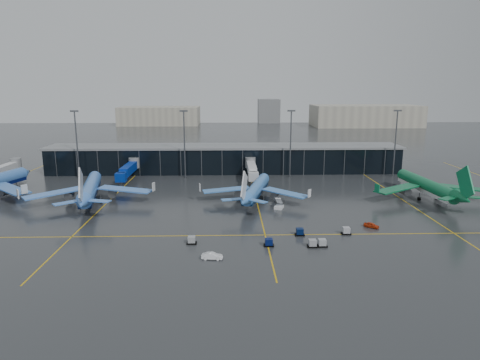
{
  "coord_description": "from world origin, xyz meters",
  "views": [
    {
      "loc": [
        1.51,
        -109.98,
        34.23
      ],
      "look_at": [
        5.0,
        18.0,
        6.0
      ],
      "focal_mm": 32.0,
      "sensor_mm": 36.0,
      "label": 1
    }
  ],
  "objects_px": {
    "mobile_airstair": "(279,206)",
    "airliner_aer_lingus": "(427,178)",
    "airliner_arkefly": "(90,180)",
    "service_van_red": "(371,225)",
    "service_van_white": "(212,256)",
    "airliner_klm_near": "(256,182)",
    "baggage_carts": "(291,239)"
  },
  "relations": [
    {
      "from": "baggage_carts",
      "to": "airliner_aer_lingus",
      "type": "bearing_deg",
      "value": 37.99
    },
    {
      "from": "airliner_aer_lingus",
      "to": "mobile_airstair",
      "type": "height_order",
      "value": "airliner_aer_lingus"
    },
    {
      "from": "airliner_klm_near",
      "to": "service_van_red",
      "type": "bearing_deg",
      "value": -30.16
    },
    {
      "from": "service_van_red",
      "to": "service_van_white",
      "type": "height_order",
      "value": "service_van_white"
    },
    {
      "from": "service_van_white",
      "to": "mobile_airstair",
      "type": "bearing_deg",
      "value": -19.76
    },
    {
      "from": "service_van_red",
      "to": "mobile_airstair",
      "type": "bearing_deg",
      "value": 88.64
    },
    {
      "from": "airliner_aer_lingus",
      "to": "service_van_white",
      "type": "relative_size",
      "value": 10.09
    },
    {
      "from": "airliner_arkefly",
      "to": "mobile_airstair",
      "type": "xyz_separation_m",
      "value": [
        55.8,
        -8.37,
        -5.99
      ]
    },
    {
      "from": "airliner_klm_near",
      "to": "baggage_carts",
      "type": "relative_size",
      "value": 1.02
    },
    {
      "from": "airliner_aer_lingus",
      "to": "service_van_red",
      "type": "height_order",
      "value": "airliner_aer_lingus"
    },
    {
      "from": "baggage_carts",
      "to": "service_van_white",
      "type": "height_order",
      "value": "baggage_carts"
    },
    {
      "from": "airliner_arkefly",
      "to": "airliner_aer_lingus",
      "type": "distance_m",
      "value": 102.6
    },
    {
      "from": "service_van_white",
      "to": "airliner_aer_lingus",
      "type": "bearing_deg",
      "value": -47.97
    },
    {
      "from": "service_van_white",
      "to": "baggage_carts",
      "type": "bearing_deg",
      "value": -55.27
    },
    {
      "from": "service_van_red",
      "to": "baggage_carts",
      "type": "bearing_deg",
      "value": 152.27
    },
    {
      "from": "airliner_klm_near",
      "to": "service_van_white",
      "type": "xyz_separation_m",
      "value": [
        -11.78,
        -44.91,
        -5.27
      ]
    },
    {
      "from": "airliner_klm_near",
      "to": "service_van_white",
      "type": "relative_size",
      "value": 9.15
    },
    {
      "from": "service_van_red",
      "to": "airliner_klm_near",
      "type": "bearing_deg",
      "value": 84.21
    },
    {
      "from": "airliner_klm_near",
      "to": "airliner_aer_lingus",
      "type": "distance_m",
      "value": 52.79
    },
    {
      "from": "airliner_arkefly",
      "to": "service_van_red",
      "type": "height_order",
      "value": "airliner_arkefly"
    },
    {
      "from": "airliner_aer_lingus",
      "to": "mobile_airstair",
      "type": "xyz_separation_m",
      "value": [
        -46.79,
        -10.1,
        -5.81
      ]
    },
    {
      "from": "service_van_white",
      "to": "airliner_arkefly",
      "type": "bearing_deg",
      "value": 46.94
    },
    {
      "from": "mobile_airstair",
      "to": "service_van_red",
      "type": "distance_m",
      "value": 27.19
    },
    {
      "from": "baggage_carts",
      "to": "mobile_airstair",
      "type": "xyz_separation_m",
      "value": [
        0.5,
        26.83,
        0.01
      ]
    },
    {
      "from": "mobile_airstair",
      "to": "airliner_aer_lingus",
      "type": "bearing_deg",
      "value": 32.68
    },
    {
      "from": "airliner_arkefly",
      "to": "airliner_aer_lingus",
      "type": "relative_size",
      "value": 1.03
    },
    {
      "from": "airliner_aer_lingus",
      "to": "baggage_carts",
      "type": "relative_size",
      "value": 1.12
    },
    {
      "from": "airliner_aer_lingus",
      "to": "service_van_red",
      "type": "distance_m",
      "value": 38.29
    },
    {
      "from": "airliner_aer_lingus",
      "to": "baggage_carts",
      "type": "height_order",
      "value": "airliner_aer_lingus"
    },
    {
      "from": "airliner_arkefly",
      "to": "airliner_klm_near",
      "type": "xyz_separation_m",
      "value": [
        49.82,
        0.41,
        -0.79
      ]
    },
    {
      "from": "baggage_carts",
      "to": "service_van_white",
      "type": "distance_m",
      "value": 19.61
    },
    {
      "from": "mobile_airstair",
      "to": "airliner_klm_near",
      "type": "bearing_deg",
      "value": 144.75
    }
  ]
}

